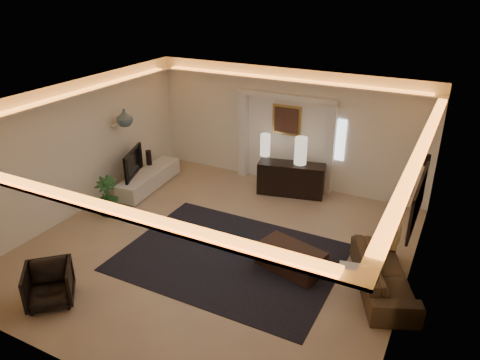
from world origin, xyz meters
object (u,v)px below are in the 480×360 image
at_px(console, 291,179).
at_px(armchair, 49,285).
at_px(sofa, 384,274).
at_px(coffee_table, 291,259).

height_order(console, armchair, console).
height_order(sofa, armchair, armchair).
height_order(console, coffee_table, console).
distance_m(sofa, armchair, 5.52).
distance_m(console, sofa, 3.85).
bearing_deg(console, coffee_table, -81.18).
bearing_deg(sofa, armchair, 97.67).
relative_size(sofa, coffee_table, 1.71).
height_order(coffee_table, armchair, armchair).
bearing_deg(coffee_table, sofa, 21.12).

